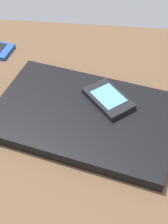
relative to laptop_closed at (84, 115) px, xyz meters
The scene contains 3 objects.
desk_surface 8.83cm from the laptop_closed, 40.32° to the left, with size 120.00×80.00×3.00cm, color brown.
laptop_closed is the anchor object (origin of this frame).
cell_phone_on_laptop 5.78cm from the laptop_closed, 142.07° to the right, with size 10.77×11.21×1.26cm.
Camera 1 is at (-10.91, 36.24, 48.34)cm, focal length 51.51 mm.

